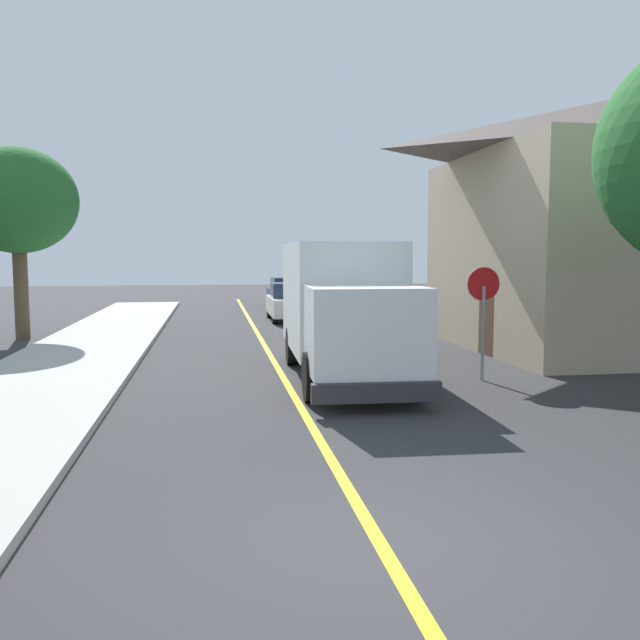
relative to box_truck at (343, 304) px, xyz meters
The scene contains 9 objects.
ground_plane 9.50m from the box_truck, 98.76° to the right, with size 120.00×120.00×0.00m, color #303033.
centre_line_yellow 2.39m from the box_truck, 151.59° to the left, with size 0.16×56.00×0.01m, color gold.
box_truck is the anchor object (origin of this frame).
parked_car_near 6.70m from the box_truck, 83.41° to the left, with size 1.98×4.47×1.67m.
parked_car_mid 14.11m from the box_truck, 88.62° to the left, with size 1.81×4.41×1.67m.
parked_car_far 21.49m from the box_truck, 87.20° to the left, with size 1.99×4.47×1.67m.
stop_sign 3.25m from the box_truck, 16.55° to the right, with size 0.80×0.10×2.65m.
house_across_street 11.12m from the box_truck, 20.48° to the left, with size 11.86×9.81×7.92m.
street_tree_down_block 13.35m from the box_truck, 137.33° to the left, with size 4.01×4.01×6.58m.
Camera 1 is at (-1.64, -6.19, 2.91)m, focal length 37.34 mm.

